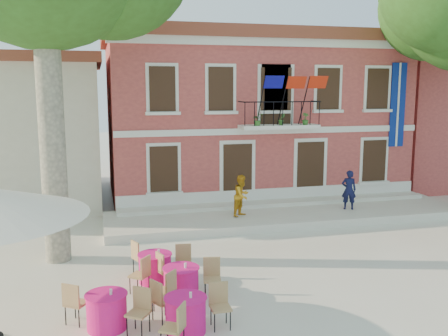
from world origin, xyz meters
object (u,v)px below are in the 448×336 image
cafe_table_2 (107,310)px  cafe_table_3 (155,266)px  pedestrian_orange (242,196)px  cafe_table_0 (181,281)px  cafe_table_1 (186,313)px  pedestrian_navy (349,190)px

cafe_table_2 → cafe_table_3: size_ratio=0.99×
pedestrian_orange → cafe_table_0: 6.92m
pedestrian_orange → cafe_table_1: 8.55m
cafe_table_2 → cafe_table_0: bearing=33.0°
pedestrian_orange → cafe_table_3: bearing=-168.1°
cafe_table_1 → cafe_table_2: bearing=160.2°
pedestrian_navy → cafe_table_1: pedestrian_navy is taller
cafe_table_0 → cafe_table_1: bearing=-96.4°
pedestrian_orange → cafe_table_1: (-3.50, -7.78, -0.65)m
pedestrian_navy → cafe_table_2: size_ratio=0.85×
cafe_table_0 → cafe_table_2: 2.13m
pedestrian_orange → cafe_table_1: size_ratio=0.83×
pedestrian_navy → pedestrian_orange: (-4.37, 0.04, -0.00)m
cafe_table_1 → cafe_table_3: same height
pedestrian_navy → pedestrian_orange: 4.37m
pedestrian_navy → cafe_table_3: 9.53m
cafe_table_3 → pedestrian_orange: bearing=52.2°
pedestrian_orange → cafe_table_0: (-3.30, -6.05, -0.65)m
pedestrian_navy → cafe_table_3: bearing=52.6°
cafe_table_0 → cafe_table_3: bearing=113.4°
pedestrian_navy → cafe_table_1: (-7.87, -7.74, -0.65)m
pedestrian_navy → cafe_table_0: pedestrian_navy is taller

